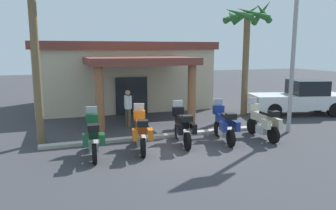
# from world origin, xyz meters

# --- Properties ---
(ground_plane) EXTENTS (80.00, 80.00, 0.00)m
(ground_plane) POSITION_xyz_m (0.00, 0.00, 0.00)
(ground_plane) COLOR #38383D
(motel_building) EXTENTS (10.77, 10.62, 4.07)m
(motel_building) POSITION_xyz_m (0.05, 9.96, 2.08)
(motel_building) COLOR beige
(motel_building) RESTS_ON ground_plane
(motorcycle_green) EXTENTS (0.73, 2.21, 1.61)m
(motorcycle_green) POSITION_xyz_m (-2.93, 0.14, 0.70)
(motorcycle_green) COLOR black
(motorcycle_green) RESTS_ON ground_plane
(motorcycle_orange) EXTENTS (0.86, 2.20, 1.61)m
(motorcycle_orange) POSITION_xyz_m (-1.22, 0.23, 0.70)
(motorcycle_orange) COLOR black
(motorcycle_orange) RESTS_ON ground_plane
(motorcycle_black) EXTENTS (0.81, 2.21, 1.61)m
(motorcycle_black) POSITION_xyz_m (0.49, 0.47, 0.70)
(motorcycle_black) COLOR black
(motorcycle_black) RESTS_ON ground_plane
(motorcycle_blue) EXTENTS (0.86, 2.20, 1.61)m
(motorcycle_blue) POSITION_xyz_m (2.21, 0.28, 0.70)
(motorcycle_blue) COLOR black
(motorcycle_blue) RESTS_ON ground_plane
(motorcycle_cream) EXTENTS (0.72, 2.21, 1.61)m
(motorcycle_cream) POSITION_xyz_m (3.92, 0.14, 0.70)
(motorcycle_cream) COLOR black
(motorcycle_cream) RESTS_ON ground_plane
(pedestrian) EXTENTS (0.32, 0.49, 1.76)m
(pedestrian) POSITION_xyz_m (-0.87, 3.95, 1.02)
(pedestrian) COLOR brown
(pedestrian) RESTS_ON ground_plane
(pickup_truck_white) EXTENTS (5.51, 3.16, 1.95)m
(pickup_truck_white) POSITION_xyz_m (8.89, 3.68, 0.94)
(pickup_truck_white) COLOR black
(pickup_truck_white) RESTS_ON ground_plane
(palm_tree_roadside) EXTENTS (2.60, 2.59, 6.86)m
(palm_tree_roadside) POSITION_xyz_m (-4.70, 2.41, 5.32)
(palm_tree_roadside) COLOR brown
(palm_tree_roadside) RESTS_ON ground_plane
(palm_tree_near_portico) EXTENTS (2.64, 2.70, 6.26)m
(palm_tree_near_portico) POSITION_xyz_m (5.90, 4.70, 4.71)
(palm_tree_near_portico) COLOR brown
(palm_tree_near_portico) RESTS_ON ground_plane
(roadside_sign) EXTENTS (1.40, 0.18, 7.57)m
(roadside_sign) POSITION_xyz_m (5.66, 0.65, 5.01)
(roadside_sign) COLOR #99999E
(roadside_sign) RESTS_ON ground_plane
(curb_strip) EXTENTS (10.57, 0.36, 0.12)m
(curb_strip) POSITION_xyz_m (0.49, 1.67, 0.06)
(curb_strip) COLOR #ADA89E
(curb_strip) RESTS_ON ground_plane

